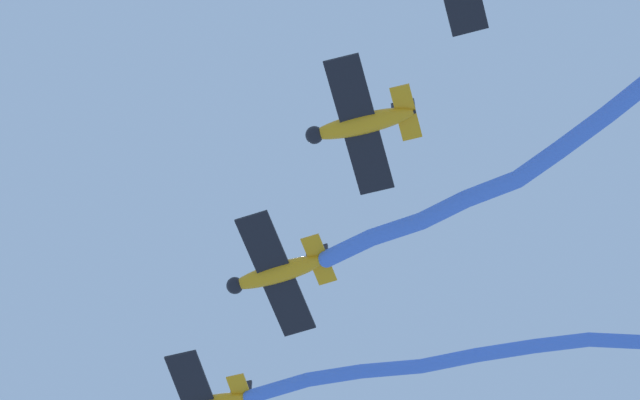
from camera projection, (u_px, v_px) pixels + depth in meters
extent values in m
cube|color=orange|center=(242.00, 397.00, 80.67)|extent=(1.59, 3.18, 0.12)
cube|color=black|center=(241.00, 391.00, 81.18)|extent=(1.22, 0.38, 1.51)
cylinder|color=#4C75DB|center=(279.00, 388.00, 80.42)|extent=(3.59, 1.48, 1.20)
cylinder|color=#4C75DB|center=(335.00, 376.00, 80.44)|extent=(3.15, 0.92, 1.17)
cylinder|color=#4C75DB|center=(391.00, 369.00, 80.33)|extent=(3.47, 1.06, 0.98)
cylinder|color=#4C75DB|center=(448.00, 361.00, 80.02)|extent=(3.24, 1.26, 0.93)
cylinder|color=#4C75DB|center=(505.00, 351.00, 80.05)|extent=(3.47, 0.87, 1.28)
cylinder|color=#4C75DB|center=(562.00, 343.00, 80.26)|extent=(3.15, 0.84, 1.10)
cylinder|color=#4C75DB|center=(620.00, 341.00, 80.27)|extent=(3.53, 1.10, 0.99)
sphere|color=#4C75DB|center=(250.00, 397.00, 80.48)|extent=(0.81, 0.81, 0.81)
sphere|color=#4C75DB|center=(308.00, 380.00, 80.36)|extent=(0.81, 0.81, 0.81)
sphere|color=#4C75DB|center=(361.00, 371.00, 80.53)|extent=(0.81, 0.81, 0.81)
sphere|color=#4C75DB|center=(421.00, 366.00, 80.14)|extent=(0.81, 0.81, 0.81)
sphere|color=#4C75DB|center=(476.00, 355.00, 79.91)|extent=(0.81, 0.81, 0.81)
sphere|color=#4C75DB|center=(535.00, 346.00, 80.19)|extent=(0.81, 0.81, 0.81)
sphere|color=#4C75DB|center=(589.00, 340.00, 80.33)|extent=(0.81, 0.81, 0.81)
ellipsoid|color=orange|center=(279.00, 272.00, 76.79)|extent=(5.46, 2.48, 1.10)
sphere|color=black|center=(235.00, 286.00, 77.20)|extent=(1.14, 1.14, 0.93)
ellipsoid|color=#232833|center=(268.00, 272.00, 77.26)|extent=(1.49, 1.06, 0.58)
cube|color=black|center=(276.00, 275.00, 76.69)|extent=(3.83, 8.00, 0.15)
cube|color=orange|center=(319.00, 260.00, 76.51)|extent=(1.79, 3.21, 0.12)
cube|color=black|center=(317.00, 255.00, 77.03)|extent=(1.21, 0.46, 1.51)
cylinder|color=#4C75DB|center=(349.00, 248.00, 75.97)|extent=(2.85, 2.01, 0.94)
cylinder|color=#4C75DB|center=(396.00, 229.00, 75.34)|extent=(3.01, 1.77, 1.02)
cylinder|color=#4C75DB|center=(444.00, 210.00, 74.47)|extent=(2.94, 2.20, 1.43)
cylinder|color=#4C75DB|center=(491.00, 189.00, 73.37)|extent=(3.13, 2.06, 1.41)
cylinder|color=#4C75DB|center=(538.00, 165.00, 72.29)|extent=(2.75, 2.40, 1.26)
cylinder|color=#4C75DB|center=(582.00, 133.00, 71.31)|extent=(2.93, 2.48, 1.06)
cylinder|color=#4C75DB|center=(627.00, 99.00, 70.34)|extent=(2.66, 2.46, 1.23)
sphere|color=#4C75DB|center=(326.00, 259.00, 76.31)|extent=(0.92, 0.92, 0.92)
sphere|color=#4C75DB|center=(371.00, 238.00, 75.64)|extent=(0.92, 0.92, 0.92)
sphere|color=#4C75DB|center=(422.00, 221.00, 75.04)|extent=(0.92, 0.92, 0.92)
sphere|color=#4C75DB|center=(466.00, 199.00, 73.90)|extent=(0.92, 0.92, 0.92)
sphere|color=#4C75DB|center=(517.00, 179.00, 72.85)|extent=(0.92, 0.92, 0.92)
sphere|color=#4C75DB|center=(559.00, 150.00, 71.73)|extent=(0.92, 0.92, 0.92)
sphere|color=#4C75DB|center=(606.00, 115.00, 70.90)|extent=(0.92, 0.92, 0.92)
ellipsoid|color=orange|center=(363.00, 124.00, 72.71)|extent=(5.47, 2.09, 1.10)
sphere|color=black|center=(314.00, 135.00, 73.03)|extent=(1.09, 1.09, 0.93)
ellipsoid|color=#232833|center=(350.00, 123.00, 73.15)|extent=(1.45, 0.97, 0.58)
cube|color=black|center=(360.00, 126.00, 72.61)|extent=(3.27, 8.00, 0.15)
cube|color=orange|center=(406.00, 113.00, 72.52)|extent=(1.58, 3.18, 0.12)
cube|color=black|center=(403.00, 108.00, 73.03)|extent=(1.22, 0.37, 1.51)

